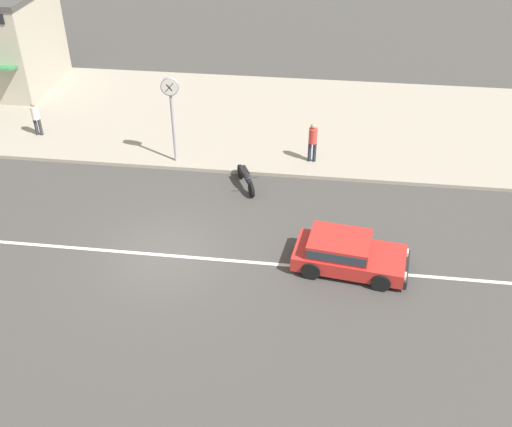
# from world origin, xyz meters

# --- Properties ---
(ground_plane) EXTENTS (160.00, 160.00, 0.00)m
(ground_plane) POSITION_xyz_m (0.00, 0.00, 0.00)
(ground_plane) COLOR #423F3D
(lane_centre_stripe) EXTENTS (50.40, 0.14, 0.01)m
(lane_centre_stripe) POSITION_xyz_m (0.00, 0.00, 0.00)
(lane_centre_stripe) COLOR silver
(lane_centre_stripe) RESTS_ON ground
(kerb_strip) EXTENTS (68.00, 10.00, 0.15)m
(kerb_strip) POSITION_xyz_m (0.00, 10.44, 0.07)
(kerb_strip) COLOR #9E9384
(kerb_strip) RESTS_ON ground
(hatchback_red_1) EXTENTS (3.76, 2.17, 1.10)m
(hatchback_red_1) POSITION_xyz_m (5.92, 0.15, 0.59)
(hatchback_red_1) COLOR red
(hatchback_red_1) RESTS_ON ground
(motorcycle_0) EXTENTS (1.02, 1.85, 0.80)m
(motorcycle_0) POSITION_xyz_m (2.10, 4.53, 0.43)
(motorcycle_0) COLOR black
(motorcycle_0) RESTS_ON ground
(street_clock) EXTENTS (0.71, 0.22, 3.57)m
(street_clock) POSITION_xyz_m (-1.00, 5.98, 2.85)
(street_clock) COLOR #9E9EA3
(street_clock) RESTS_ON kerb_strip
(pedestrian_near_clock) EXTENTS (0.34, 0.34, 1.69)m
(pedestrian_near_clock) POSITION_xyz_m (4.52, 6.63, 1.14)
(pedestrian_near_clock) COLOR #232838
(pedestrian_near_clock) RESTS_ON kerb_strip
(pedestrian_far_end) EXTENTS (0.34, 0.34, 1.56)m
(pedestrian_far_end) POSITION_xyz_m (-7.53, 7.46, 1.05)
(pedestrian_far_end) COLOR #333338
(pedestrian_far_end) RESTS_ON kerb_strip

